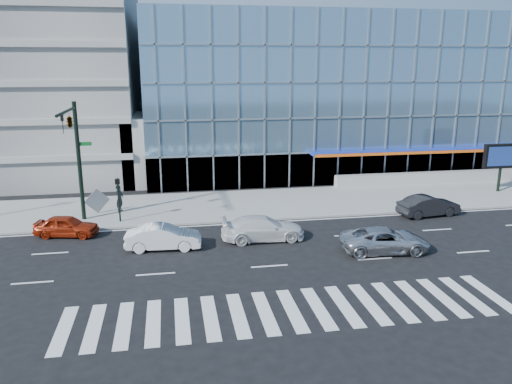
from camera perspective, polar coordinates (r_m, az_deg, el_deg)
ground at (r=30.68m, az=0.05°, el=-5.60°), size 160.00×160.00×0.00m
sidewalk at (r=38.18m, az=-2.05°, el=-1.42°), size 120.00×8.00×0.15m
theatre_building at (r=57.68m, az=9.45°, el=11.29°), size 42.00×26.00×15.00m
parking_garage at (r=56.39m, az=-26.07°, el=12.52°), size 24.00×24.00×20.00m
ramp_block at (r=46.99m, az=-11.10°, el=4.99°), size 6.00×8.00×6.00m
retaining_wall at (r=50.38m, az=25.45°, el=1.75°), size 30.00×0.80×1.00m
traffic_signal at (r=33.76m, az=-20.22°, el=6.16°), size 1.14×5.74×8.00m
ped_signal_post at (r=34.53m, az=-15.46°, el=-0.12°), size 0.30×0.33×3.00m
marquee_sign at (r=45.92m, az=26.29°, el=3.63°), size 3.20×0.43×4.00m
silver_suv at (r=29.69m, az=14.53°, el=-5.34°), size 5.23×2.73×1.41m
white_suv at (r=30.63m, az=0.78°, el=-4.17°), size 5.11×2.08×1.48m
white_sedan at (r=29.67m, az=-10.53°, el=-5.09°), size 4.46×1.84×1.44m
dark_sedan at (r=37.47m, az=19.13°, el=-1.50°), size 4.62×2.13×1.47m
red_sedan at (r=33.47m, az=-20.84°, el=-3.65°), size 4.12×2.33×1.32m
pedestrian at (r=37.15m, az=-15.32°, el=-0.71°), size 0.71×0.84×1.95m
tilted_panel at (r=37.19m, az=-17.71°, el=-0.96°), size 1.71×0.78×1.84m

